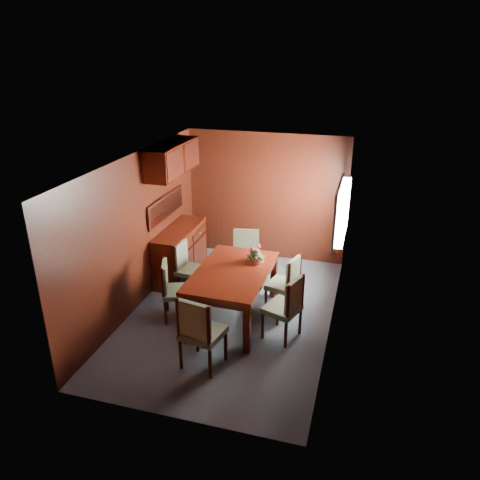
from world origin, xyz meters
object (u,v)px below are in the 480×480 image
(sideboard, at_px, (180,252))
(chair_right_near, at_px, (287,305))
(dining_table, at_px, (232,277))
(chair_left_near, at_px, (173,287))
(chair_head, at_px, (199,330))
(flower_centerpiece, at_px, (255,254))

(sideboard, bearing_deg, chair_right_near, -32.48)
(dining_table, relative_size, chair_right_near, 1.75)
(chair_left_near, bearing_deg, sideboard, 177.15)
(sideboard, relative_size, dining_table, 0.82)
(chair_head, xyz_separation_m, flower_centerpiece, (0.29, 1.65, 0.34))
(sideboard, xyz_separation_m, chair_head, (1.24, -2.34, 0.13))
(chair_left_near, xyz_separation_m, chair_head, (0.81, -1.02, 0.06))
(dining_table, distance_m, flower_centerpiece, 0.52)
(sideboard, height_order, chair_head, chair_head)
(sideboard, distance_m, dining_table, 1.69)
(chair_right_near, bearing_deg, chair_head, 155.79)
(sideboard, xyz_separation_m, chair_right_near, (2.17, -1.38, 0.09))
(sideboard, relative_size, chair_right_near, 1.45)
(chair_left_near, bearing_deg, chair_head, 17.48)
(dining_table, height_order, flower_centerpiece, flower_centerpiece)
(dining_table, xyz_separation_m, chair_right_near, (0.88, -0.31, -0.14))
(sideboard, relative_size, chair_left_near, 1.49)
(chair_left_near, xyz_separation_m, flower_centerpiece, (1.10, 0.64, 0.40))
(dining_table, relative_size, flower_centerpiece, 5.94)
(chair_left_near, distance_m, flower_centerpiece, 1.34)
(dining_table, bearing_deg, flower_centerpiece, 57.97)
(chair_right_near, height_order, chair_head, chair_head)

